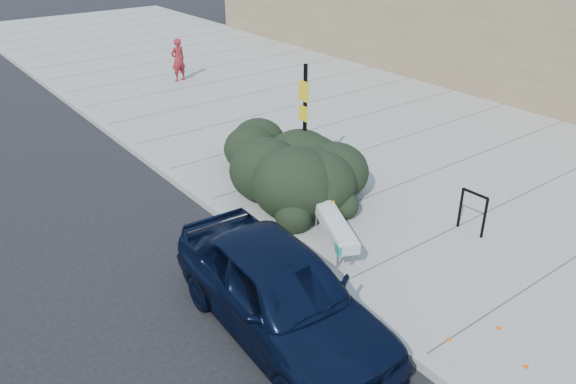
{
  "coord_description": "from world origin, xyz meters",
  "views": [
    {
      "loc": [
        -5.15,
        -5.63,
        5.81
      ],
      "look_at": [
        0.62,
        1.93,
        1.0
      ],
      "focal_mm": 35.0,
      "sensor_mm": 36.0,
      "label": 1
    }
  ],
  "objects_px": {
    "bike_rack": "(473,208)",
    "sign_post": "(304,118)",
    "sedan_navy": "(280,292)",
    "bench": "(333,224)",
    "pedestrian": "(178,60)"
  },
  "relations": [
    {
      "from": "bench",
      "to": "sedan_navy",
      "type": "relative_size",
      "value": 0.44
    },
    {
      "from": "sedan_navy",
      "to": "pedestrian",
      "type": "height_order",
      "value": "pedestrian"
    },
    {
      "from": "bench",
      "to": "pedestrian",
      "type": "relative_size",
      "value": 1.24
    },
    {
      "from": "sedan_navy",
      "to": "bike_rack",
      "type": "bearing_deg",
      "value": 2.48
    },
    {
      "from": "bench",
      "to": "sign_post",
      "type": "relative_size",
      "value": 0.69
    },
    {
      "from": "sedan_navy",
      "to": "pedestrian",
      "type": "relative_size",
      "value": 2.83
    },
    {
      "from": "bench",
      "to": "pedestrian",
      "type": "xyz_separation_m",
      "value": [
        3.03,
        11.93,
        0.31
      ]
    },
    {
      "from": "bench",
      "to": "sign_post",
      "type": "distance_m",
      "value": 2.96
    },
    {
      "from": "sign_post",
      "to": "pedestrian",
      "type": "distance_m",
      "value": 9.68
    },
    {
      "from": "bike_rack",
      "to": "sign_post",
      "type": "xyz_separation_m",
      "value": [
        -1.19,
        3.71,
        1.04
      ]
    },
    {
      "from": "bike_rack",
      "to": "pedestrian",
      "type": "xyz_separation_m",
      "value": [
        0.58,
        13.19,
        0.25
      ]
    },
    {
      "from": "bench",
      "to": "pedestrian",
      "type": "height_order",
      "value": "pedestrian"
    },
    {
      "from": "sedan_navy",
      "to": "pedestrian",
      "type": "xyz_separation_m",
      "value": [
        5.15,
        13.12,
        0.18
      ]
    },
    {
      "from": "bike_rack",
      "to": "sign_post",
      "type": "distance_m",
      "value": 4.03
    },
    {
      "from": "bench",
      "to": "bike_rack",
      "type": "relative_size",
      "value": 2.2
    }
  ]
}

